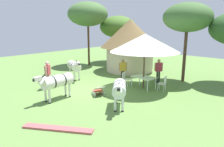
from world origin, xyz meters
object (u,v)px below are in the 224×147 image
(striped_lounge_chair, at_px, (98,91))
(acacia_tree_behind_hut, at_px, (88,14))
(patio_chair_west_end, at_px, (125,78))
(shade_umbrella, at_px, (145,43))
(thatched_hut, at_px, (130,43))
(patio_chair_near_lawn, at_px, (163,83))
(zebra_toward_hut, at_px, (56,82))
(acacia_tree_left_background, at_px, (118,27))
(patio_dining_table, at_px, (144,78))
(zebra_by_umbrella, at_px, (119,89))
(guest_behind_table, at_px, (159,69))
(zebra_nearest_camera, at_px, (74,66))
(guest_beside_umbrella, at_px, (123,68))
(standing_watcher, at_px, (48,72))
(acacia_tree_right_background, at_px, (188,18))

(striped_lounge_chair, bearing_deg, acacia_tree_behind_hut, 75.98)
(patio_chair_west_end, height_order, striped_lounge_chair, patio_chair_west_end)
(shade_umbrella, bearing_deg, thatched_hut, 137.73)
(patio_chair_near_lawn, bearing_deg, shade_umbrella, 90.00)
(patio_chair_west_end, distance_m, zebra_toward_hut, 4.64)
(striped_lounge_chair, bearing_deg, patio_chair_near_lawn, -12.63)
(thatched_hut, xyz_separation_m, zebra_toward_hut, (1.72, -8.40, -1.41))
(acacia_tree_behind_hut, bearing_deg, acacia_tree_left_background, 72.71)
(shade_umbrella, distance_m, patio_chair_near_lawn, 2.64)
(patio_chair_west_end, distance_m, acacia_tree_behind_hut, 8.95)
(patio_chair_west_end, relative_size, acacia_tree_left_background, 0.19)
(striped_lounge_chair, bearing_deg, patio_dining_table, 2.04)
(zebra_toward_hut, relative_size, acacia_tree_behind_hut, 0.40)
(thatched_hut, bearing_deg, patio_dining_table, -42.27)
(thatched_hut, xyz_separation_m, patio_dining_table, (3.89, -3.54, -1.76))
(zebra_by_umbrella, bearing_deg, thatched_hut, -94.43)
(patio_chair_west_end, xyz_separation_m, striped_lounge_chair, (0.06, -2.48, -0.27))
(guest_behind_table, bearing_deg, zebra_nearest_camera, 159.51)
(guest_behind_table, relative_size, zebra_toward_hut, 0.70)
(acacia_tree_left_background, bearing_deg, patio_chair_near_lawn, -33.19)
(thatched_hut, distance_m, patio_chair_near_lawn, 6.31)
(patio_dining_table, height_order, acacia_tree_left_background, acacia_tree_left_background)
(striped_lounge_chair, xyz_separation_m, zebra_by_umbrella, (2.11, -0.61, 0.69))
(thatched_hut, relative_size, zebra_by_umbrella, 2.83)
(guest_beside_umbrella, distance_m, guest_behind_table, 2.42)
(thatched_hut, distance_m, acacia_tree_left_background, 4.43)
(thatched_hut, height_order, zebra_toward_hut, thatched_hut)
(standing_watcher, distance_m, zebra_toward_hut, 2.27)
(patio_chair_near_lawn, height_order, striped_lounge_chair, patio_chair_near_lawn)
(zebra_nearest_camera, height_order, zebra_by_umbrella, zebra_nearest_camera)
(zebra_nearest_camera, xyz_separation_m, zebra_by_umbrella, (6.00, -1.93, -0.01))
(thatched_hut, height_order, acacia_tree_behind_hut, acacia_tree_behind_hut)
(guest_behind_table, distance_m, striped_lounge_chair, 4.74)
(patio_dining_table, bearing_deg, guest_beside_umbrella, 172.46)
(zebra_by_umbrella, distance_m, acacia_tree_right_background, 7.59)
(guest_behind_table, bearing_deg, acacia_tree_right_background, 4.71)
(guest_behind_table, height_order, zebra_nearest_camera, guest_behind_table)
(patio_chair_west_end, distance_m, guest_behind_table, 2.45)
(patio_dining_table, relative_size, striped_lounge_chair, 1.58)
(striped_lounge_chair, height_order, zebra_by_umbrella, zebra_by_umbrella)
(zebra_by_umbrella, bearing_deg, patio_chair_west_end, -94.16)
(striped_lounge_chair, height_order, acacia_tree_right_background, acacia_tree_right_background)
(zebra_nearest_camera, height_order, acacia_tree_left_background, acacia_tree_left_background)
(patio_chair_near_lawn, relative_size, zebra_nearest_camera, 0.44)
(standing_watcher, bearing_deg, acacia_tree_right_background, 103.88)
(guest_behind_table, bearing_deg, zebra_toward_hut, -161.47)
(acacia_tree_left_background, distance_m, acacia_tree_right_background, 8.89)
(thatched_hut, height_order, patio_chair_near_lawn, thatched_hut)
(guest_beside_umbrella, height_order, striped_lounge_chair, guest_beside_umbrella)
(guest_behind_table, distance_m, acacia_tree_right_background, 3.88)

